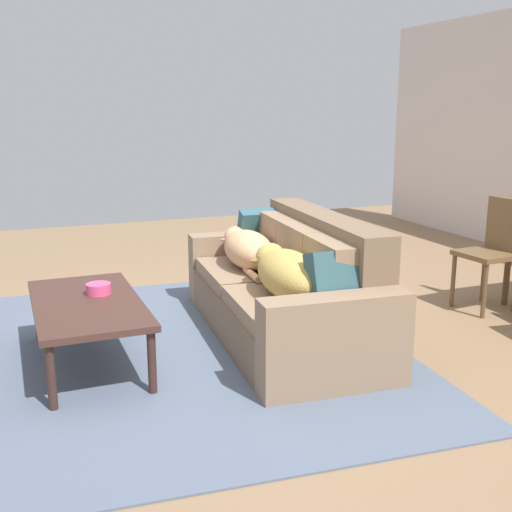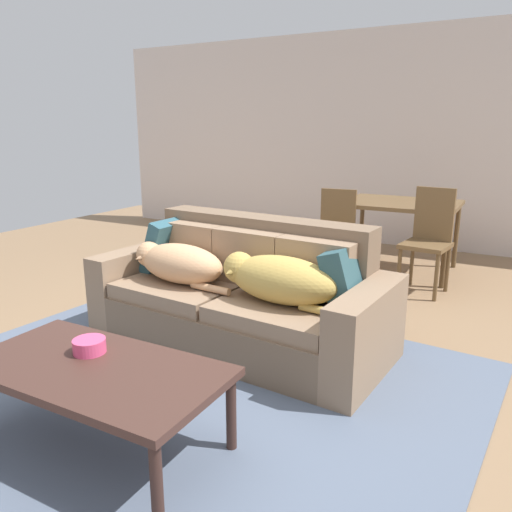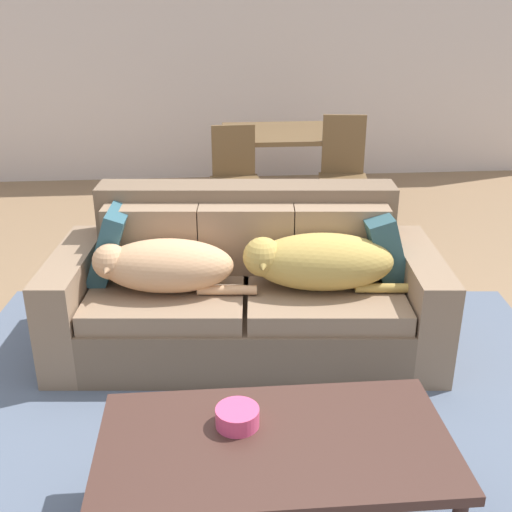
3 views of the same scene
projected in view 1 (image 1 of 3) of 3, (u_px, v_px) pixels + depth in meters
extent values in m
plane|color=#8E6E4E|center=(243.00, 339.00, 4.49)|extent=(10.00, 10.00, 0.00)
cube|color=slate|center=(173.00, 351.00, 4.26)|extent=(3.53, 3.25, 0.01)
cube|color=brown|center=(280.00, 316.00, 4.51)|extent=(1.78, 1.04, 0.31)
cube|color=#8D7157|center=(262.00, 273.00, 4.86)|extent=(0.90, 0.93, 0.11)
cube|color=#8D7157|center=(302.00, 305.00, 4.06)|extent=(0.90, 0.93, 0.11)
cube|color=brown|center=(324.00, 246.00, 4.49)|extent=(1.73, 0.38, 0.46)
cube|color=#8D7157|center=(275.00, 238.00, 4.94)|extent=(0.54, 0.20, 0.38)
cube|color=#8D7157|center=(299.00, 252.00, 4.45)|extent=(0.54, 0.20, 0.38)
cube|color=#8D7157|center=(329.00, 270.00, 3.95)|extent=(0.54, 0.20, 0.38)
cube|color=#8D7157|center=(243.00, 266.00, 5.37)|extent=(0.28, 0.92, 0.58)
cube|color=#8D7157|center=(335.00, 345.00, 3.59)|extent=(0.28, 0.92, 0.58)
ellipsoid|color=tan|center=(249.00, 250.00, 4.77)|extent=(0.72, 0.39, 0.28)
sphere|color=tan|center=(236.00, 238.00, 5.03)|extent=(0.19, 0.19, 0.19)
cone|color=#A07856|center=(225.00, 240.00, 5.01)|extent=(0.09, 0.11, 0.09)
cylinder|color=tan|center=(252.00, 274.00, 4.48)|extent=(0.32, 0.08, 0.05)
ellipsoid|color=tan|center=(289.00, 275.00, 4.01)|extent=(0.78, 0.42, 0.30)
sphere|color=tan|center=(271.00, 258.00, 4.29)|extent=(0.21, 0.21, 0.21)
cone|color=olive|center=(257.00, 261.00, 4.27)|extent=(0.10, 0.12, 0.09)
cylinder|color=tan|center=(298.00, 310.00, 3.70)|extent=(0.34, 0.08, 0.05)
cube|color=#2D5663|center=(263.00, 233.00, 5.14)|extent=(0.26, 0.43, 0.43)
cube|color=#2F545C|center=(340.00, 283.00, 3.74)|extent=(0.25, 0.39, 0.41)
cube|color=#452A23|center=(87.00, 304.00, 3.95)|extent=(1.26, 0.65, 0.04)
cylinder|color=#3B241E|center=(38.00, 314.00, 4.42)|extent=(0.05, 0.05, 0.39)
cylinder|color=#3B241E|center=(51.00, 378.00, 3.38)|extent=(0.05, 0.05, 0.39)
cylinder|color=#3B241E|center=(117.00, 305.00, 4.63)|extent=(0.05, 0.05, 0.39)
cylinder|color=#3B241E|center=(152.00, 363.00, 3.58)|extent=(0.05, 0.05, 0.39)
cylinder|color=#EA4C7F|center=(99.00, 289.00, 4.09)|extent=(0.16, 0.16, 0.07)
cylinder|color=brown|center=(508.00, 264.00, 5.20)|extent=(0.05, 0.05, 0.71)
cube|color=brown|center=(486.00, 255.00, 5.06)|extent=(0.43, 0.43, 0.04)
cube|color=brown|center=(505.00, 224.00, 5.08)|extent=(0.36, 0.06, 0.42)
cylinder|color=brown|center=(453.00, 281.00, 5.19)|extent=(0.04, 0.04, 0.44)
cylinder|color=brown|center=(484.00, 291.00, 4.89)|extent=(0.04, 0.04, 0.44)
cylinder|color=brown|center=(483.00, 276.00, 5.33)|extent=(0.04, 0.04, 0.44)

